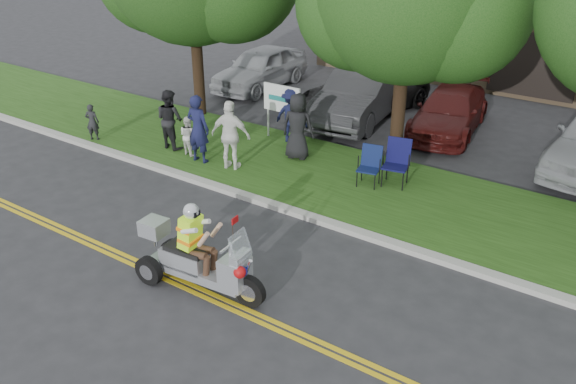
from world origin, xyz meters
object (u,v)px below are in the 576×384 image
Objects in this scene: spectator_adult_mid at (170,119)px; parked_car_far_left at (260,68)px; parked_car_left at (361,94)px; parked_car_mid at (363,93)px; trike_scooter at (196,259)px; lawn_chair_b at (397,159)px; lawn_chair_a at (370,163)px; parked_car_right at (449,111)px; spectator_adult_right at (231,135)px; spectator_adult_left at (198,129)px.

parked_car_far_left is (-1.77, 6.56, -0.18)m from spectator_adult_mid.
parked_car_left reaches higher than parked_car_mid.
trike_scooter is 2.32× the size of lawn_chair_b.
trike_scooter reaches higher than lawn_chair_a.
spectator_adult_mid is (-5.25, 4.66, 0.34)m from trike_scooter.
parked_car_left reaches higher than parked_car_far_left.
spectator_adult_mid reaches higher than parked_car_far_left.
parked_car_right is at bearing 81.40° from trike_scooter.
parked_car_mid is at bearing 97.52° from trike_scooter.
spectator_adult_right is (-3.45, -1.23, 0.37)m from lawn_chair_a.
trike_scooter reaches higher than parked_car_far_left.
lawn_chair_a is 0.22× the size of parked_car_far_left.
lawn_chair_a is 4.99m from parked_car_right.
spectator_adult_left is 0.36× the size of parked_car_left.
trike_scooter reaches higher than lawn_chair_b.
parked_car_left is at bearing 116.53° from lawn_chair_b.
parked_car_mid is (4.64, -0.44, -0.08)m from parked_car_far_left.
spectator_adult_mid is 6.77m from parked_car_mid.
spectator_adult_right is 0.41× the size of parked_car_far_left.
spectator_adult_right is 0.41× the size of parked_car_right.
parked_car_left is (-3.22, 4.03, 0.09)m from lawn_chair_b.
parked_car_mid is at bearing -107.35° from spectator_adult_left.
lawn_chair_b is 9.59m from parked_car_far_left.
parked_car_mid is at bearing 105.76° from parked_car_left.
spectator_adult_right is (-3.99, -1.64, 0.28)m from lawn_chair_b.
parked_car_mid reaches higher than lawn_chair_a.
lawn_chair_a is at bearing -165.63° from spectator_adult_mid.
parked_car_far_left reaches higher than parked_car_mid.
parked_car_right is at bearing -134.68° from spectator_adult_right.
parked_car_left is 2.86m from parked_car_right.
spectator_adult_right reaches higher than trike_scooter.
lawn_chair_b is at bearing -172.49° from spectator_adult_right.
spectator_adult_mid reaches higher than trike_scooter.
parked_car_mid is at bearing -109.39° from spectator_adult_right.
spectator_adult_mid is at bearing -179.02° from lawn_chair_b.
trike_scooter is 6.24m from lawn_chair_b.
spectator_adult_mid is at bearing -16.22° from spectator_adult_left.
spectator_adult_right is at bearing 117.70° from trike_scooter.
lawn_chair_b is 5.32m from spectator_adult_left.
parked_car_right is at bearing -5.70° from parked_car_far_left.
parked_car_mid is (2.87, 6.13, -0.26)m from spectator_adult_mid.
parked_car_left is (1.79, 5.80, -0.19)m from spectator_adult_left.
spectator_adult_mid is 0.38× the size of parked_car_right.
spectator_adult_left is 1.01× the size of spectator_adult_right.
parked_car_mid is (-2.38, 10.78, 0.08)m from trike_scooter.
spectator_adult_mid is at bearing -18.85° from spectator_adult_right.
trike_scooter is 10.38m from parked_car_left.
spectator_adult_mid is at bearing 178.61° from lawn_chair_a.
spectator_adult_right is 7.91m from parked_car_far_left.
spectator_adult_mid is (-5.83, -1.07, 0.29)m from lawn_chair_a.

